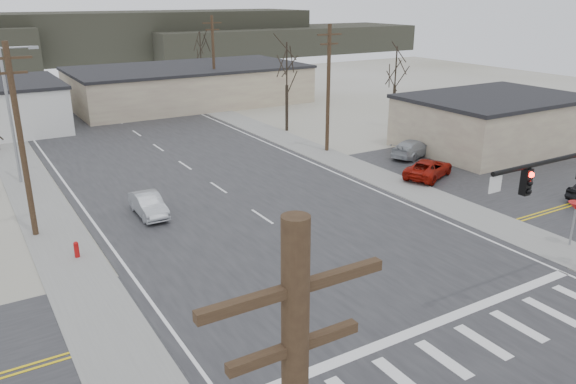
% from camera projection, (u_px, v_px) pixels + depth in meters
% --- Properties ---
extents(ground, '(140.00, 140.00, 0.00)m').
position_uv_depth(ground, '(346.00, 273.00, 25.71)').
color(ground, beige).
rests_on(ground, ground).
extents(main_road, '(18.00, 110.00, 0.05)m').
position_uv_depth(main_road, '(212.00, 184.00, 37.81)').
color(main_road, '#252528').
rests_on(main_road, ground).
extents(cross_road, '(90.00, 10.00, 0.04)m').
position_uv_depth(cross_road, '(346.00, 273.00, 25.70)').
color(cross_road, '#252528').
rests_on(cross_road, ground).
extents(parking_lot, '(18.00, 20.00, 0.03)m').
position_uv_depth(parking_lot, '(519.00, 172.00, 40.32)').
color(parking_lot, '#252528').
rests_on(parking_lot, ground).
extents(sidewalk_left, '(3.00, 90.00, 0.06)m').
position_uv_depth(sidewalk_left, '(32.00, 190.00, 36.66)').
color(sidewalk_left, gray).
rests_on(sidewalk_left, ground).
extents(sidewalk_right, '(3.00, 90.00, 0.06)m').
position_uv_depth(sidewalk_right, '(304.00, 147.00, 47.02)').
color(sidewalk_right, gray).
rests_on(sidewalk_right, ground).
extents(fire_hydrant, '(0.24, 0.24, 0.87)m').
position_uv_depth(fire_hydrant, '(77.00, 249.00, 27.03)').
color(fire_hydrant, '#A50C0C').
rests_on(fire_hydrant, ground).
extents(yield_sign, '(0.80, 0.80, 2.35)m').
position_uv_depth(yield_sign, '(576.00, 208.00, 27.82)').
color(yield_sign, gray).
rests_on(yield_sign, ground).
extents(building_right_far, '(26.30, 14.30, 4.30)m').
position_uv_depth(building_right_far, '(189.00, 85.00, 65.39)').
color(building_right_far, '#BDB390').
rests_on(building_right_far, ground).
extents(building_lot, '(14.30, 10.30, 4.30)m').
position_uv_depth(building_lot, '(493.00, 121.00, 46.41)').
color(building_lot, '#BDB390').
rests_on(building_lot, ground).
extents(upole_left_b, '(2.20, 0.30, 10.00)m').
position_uv_depth(upole_left_b, '(21.00, 139.00, 28.04)').
color(upole_left_b, '#402E1D').
rests_on(upole_left_b, ground).
extents(upole_right_a, '(2.20, 0.30, 10.00)m').
position_uv_depth(upole_right_a, '(328.00, 87.00, 44.12)').
color(upole_right_a, '#402E1D').
rests_on(upole_right_a, ground).
extents(upole_right_b, '(2.20, 0.30, 10.00)m').
position_uv_depth(upole_right_b, '(214.00, 60.00, 61.88)').
color(upole_right_b, '#402E1D').
rests_on(upole_right_b, ground).
extents(streetlight_main, '(2.40, 0.25, 9.00)m').
position_uv_depth(streetlight_main, '(12.00, 108.00, 36.50)').
color(streetlight_main, gray).
rests_on(streetlight_main, ground).
extents(tree_right_mid, '(3.74, 3.74, 8.33)m').
position_uv_depth(tree_right_mid, '(287.00, 66.00, 50.83)').
color(tree_right_mid, black).
rests_on(tree_right_mid, ground).
extents(tree_right_far, '(3.52, 3.52, 7.84)m').
position_uv_depth(tree_right_far, '(200.00, 47.00, 73.15)').
color(tree_right_far, black).
rests_on(tree_right_far, ground).
extents(tree_lot, '(3.52, 3.52, 7.84)m').
position_uv_depth(tree_lot, '(396.00, 68.00, 52.36)').
color(tree_lot, black).
rests_on(tree_lot, ground).
extents(hill_center, '(80.00, 18.00, 9.00)m').
position_uv_depth(hill_center, '(112.00, 36.00, 109.02)').
color(hill_center, '#333026').
rests_on(hill_center, ground).
extents(hill_right, '(60.00, 18.00, 5.50)m').
position_uv_depth(hill_right, '(283.00, 40.00, 121.86)').
color(hill_right, '#333026').
rests_on(hill_right, ground).
extents(sedan_crossing, '(1.39, 3.86, 1.27)m').
position_uv_depth(sedan_crossing, '(149.00, 205.00, 32.17)').
color(sedan_crossing, '#92969C').
rests_on(sedan_crossing, main_road).
extents(car_far_a, '(4.32, 5.89, 1.58)m').
position_uv_depth(car_far_a, '(155.00, 96.00, 65.95)').
color(car_far_a, black).
rests_on(car_far_a, main_road).
extents(car_far_b, '(2.31, 3.86, 1.23)m').
position_uv_depth(car_far_b, '(23.00, 103.00, 62.30)').
color(car_far_b, black).
rests_on(car_far_b, main_road).
extents(car_parked_red, '(5.08, 3.78, 1.28)m').
position_uv_depth(car_parked_red, '(428.00, 168.00, 38.89)').
color(car_parked_red, maroon).
rests_on(car_parked_red, parking_lot).
extents(car_parked_dark_b, '(4.93, 2.66, 1.54)m').
position_uv_depth(car_parked_dark_b, '(503.00, 146.00, 44.15)').
color(car_parked_dark_b, black).
rests_on(car_parked_dark_b, parking_lot).
extents(car_parked_silver, '(4.96, 3.22, 1.34)m').
position_uv_depth(car_parked_silver, '(413.00, 148.00, 43.90)').
color(car_parked_silver, '#9A9FA4').
rests_on(car_parked_silver, parking_lot).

